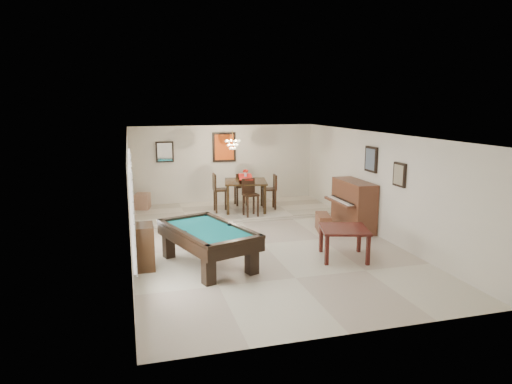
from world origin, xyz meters
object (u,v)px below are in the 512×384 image
corner_bench (143,201)px  chandelier (233,141)px  apothecary_chest (144,247)px  dining_chair_east (269,192)px  piano_bench (323,223)px  dining_table (246,194)px  square_table (344,243)px  upright_piano (348,205)px  dining_chair_south (251,198)px  dining_chair_north (241,189)px  dining_chair_west (221,193)px  pool_table (208,247)px  flower_vase (245,173)px

corner_bench → chandelier: chandelier is taller
apothecary_chest → dining_chair_east: bearing=45.4°
corner_bench → chandelier: (2.66, -0.85, 1.85)m
piano_bench → dining_table: bearing=122.5°
square_table → upright_piano: size_ratio=0.63×
apothecary_chest → dining_table: (3.12, 3.92, 0.17)m
dining_chair_east → apothecary_chest: bearing=-38.5°
piano_bench → dining_chair_south: size_ratio=0.75×
corner_bench → piano_bench: bearing=-37.2°
piano_bench → apothecary_chest: apothecary_chest is taller
piano_bench → dining_chair_south: (-1.54, 1.63, 0.43)m
piano_bench → dining_chair_east: size_ratio=0.76×
dining_chair_north → dining_chair_west: size_ratio=0.89×
upright_piano → piano_bench: size_ratio=1.94×
dining_chair_north → dining_chair_west: (-0.79, -0.76, 0.06)m
square_table → dining_chair_south: (-1.09, 3.71, 0.31)m
dining_chair_west → dining_chair_east: bearing=-90.1°
dining_chair_north → dining_chair_east: bearing=132.1°
dining_chair_south → dining_chair_east: 1.05m
upright_piano → dining_table: 3.23m
corner_bench → dining_chair_north: bearing=-5.4°
dining_chair_east → dining_chair_south: bearing=-41.4°
pool_table → flower_vase: flower_vase is taller
dining_chair_east → piano_bench: bearing=24.1°
apothecary_chest → dining_chair_east: (3.86, 3.91, 0.19)m
pool_table → upright_piano: size_ratio=1.48×
square_table → dining_chair_west: 4.82m
square_table → corner_bench: size_ratio=1.89×
piano_bench → flower_vase: bearing=122.5°
dining_table → corner_bench: dining_table is taller
pool_table → corner_bench: bearing=84.1°
apothecary_chest → dining_chair_west: bearing=59.0°
piano_bench → dining_chair_west: 3.30m
upright_piano → flower_vase: bearing=133.0°
dining_chair_north → dining_chair_west: bearing=43.7°
dining_chair_south → dining_chair_east: size_ratio=1.02×
piano_bench → flower_vase: size_ratio=3.40×
piano_bench → chandelier: (-1.84, 2.56, 1.98)m
dining_chair_north → piano_bench: bearing=115.0°
dining_table → dining_chair_west: 0.76m
corner_bench → chandelier: 3.34m
dining_table → dining_chair_south: bearing=-92.7°
dining_table → flower_vase: flower_vase is taller
square_table → corner_bench: (-4.05, 5.49, 0.01)m
upright_piano → corner_bench: 6.23m
chandelier → piano_bench: bearing=-54.2°
upright_piano → dining_chair_south: 2.78m
piano_bench → dining_chair_west: dining_chair_west is taller
flower_vase → chandelier: (-0.34, 0.20, 0.94)m
upright_piano → chandelier: bearing=134.7°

